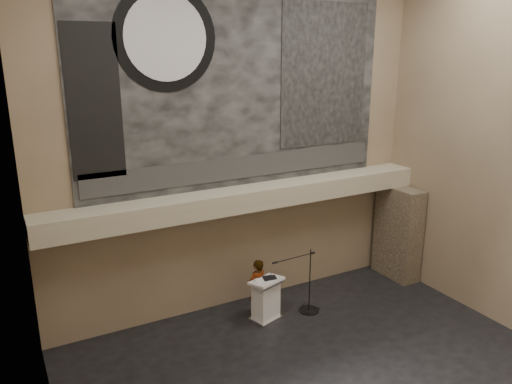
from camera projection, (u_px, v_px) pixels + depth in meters
floor at (332, 384)px, 10.02m from camera, size 10.00×10.00×0.00m
wall_back at (240, 143)px, 12.21m from camera, size 10.00×0.02×8.50m
wall_left at (37, 226)px, 6.55m from camera, size 0.02×8.00×8.50m
soffit at (248, 198)px, 12.24m from camera, size 10.00×0.80×0.50m
sprinkler_left at (188, 219)px, 11.54m from camera, size 0.04×0.04×0.06m
sprinkler_right at (313, 198)px, 13.14m from camera, size 0.04×0.04×0.06m
banner at (241, 83)px, 11.78m from camera, size 8.00×0.05×5.00m
banner_text_strip at (242, 167)px, 12.32m from camera, size 7.76×0.02×0.55m
banner_clock_rim at (166, 38)px, 10.64m from camera, size 2.30×0.02×2.30m
banner_clock_face at (166, 38)px, 10.63m from camera, size 1.84×0.02×1.84m
banner_building_print at (325, 76)px, 12.81m from camera, size 2.60×0.02×3.60m
banner_brick_print at (94, 103)px, 10.28m from camera, size 1.10×0.02×3.20m
stone_pier at (398, 232)px, 14.43m from camera, size 0.60×1.40×2.70m
lectern at (266, 300)px, 12.22m from camera, size 0.90×0.74×1.14m
binder at (270, 278)px, 12.09m from camera, size 0.38×0.33×0.04m
papers at (261, 281)px, 11.99m from camera, size 0.26×0.33×0.00m
speaker_person at (257, 288)px, 12.40m from camera, size 0.61×0.47×1.50m
mic_stand at (308, 302)px, 12.72m from camera, size 1.38×0.52×1.69m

